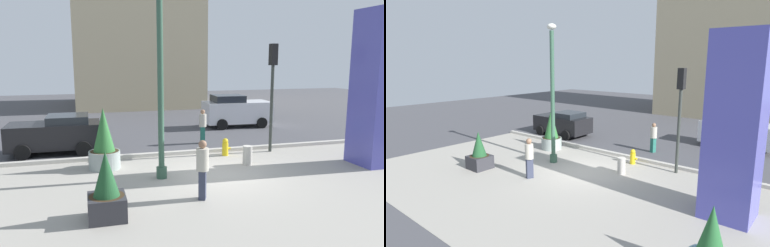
% 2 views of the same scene
% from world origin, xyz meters
% --- Properties ---
extents(ground_plane, '(60.00, 60.00, 0.00)m').
position_xyz_m(ground_plane, '(0.00, 4.00, 0.00)').
color(ground_plane, '#47474C').
extents(plaza_pavement, '(18.00, 10.00, 0.02)m').
position_xyz_m(plaza_pavement, '(0.00, -2.00, 0.00)').
color(plaza_pavement, '#9E998E').
rests_on(plaza_pavement, ground_plane).
extents(curb_strip, '(18.00, 0.24, 0.16)m').
position_xyz_m(curb_strip, '(0.00, 3.12, 0.08)').
color(curb_strip, '#B7B2A8').
rests_on(curb_strip, ground_plane).
extents(lamp_post, '(0.44, 0.44, 6.68)m').
position_xyz_m(lamp_post, '(-2.02, 0.15, 3.26)').
color(lamp_post, '#335642').
rests_on(lamp_post, ground_plane).
extents(art_pillar_blue, '(1.53, 1.53, 5.88)m').
position_xyz_m(art_pillar_blue, '(6.28, -0.34, 2.94)').
color(art_pillar_blue, '#4C4CAD').
rests_on(art_pillar_blue, ground_plane).
extents(potted_plant_mid_plaza, '(0.94, 0.94, 1.78)m').
position_xyz_m(potted_plant_mid_plaza, '(-4.01, -2.75, 0.74)').
color(potted_plant_mid_plaza, '#2D2D33').
rests_on(potted_plant_mid_plaza, ground_plane).
extents(potted_plant_near_right, '(1.16, 1.16, 2.29)m').
position_xyz_m(potted_plant_near_right, '(-3.83, 1.87, 0.94)').
color(potted_plant_near_right, gray).
rests_on(potted_plant_near_right, ground_plane).
extents(fire_hydrant, '(0.36, 0.26, 0.75)m').
position_xyz_m(fire_hydrant, '(1.17, 2.43, 0.37)').
color(fire_hydrant, gold).
rests_on(fire_hydrant, ground_plane).
extents(concrete_bollard, '(0.36, 0.36, 0.75)m').
position_xyz_m(concrete_bollard, '(1.49, 0.87, 0.38)').
color(concrete_bollard, '#B2ADA3').
rests_on(concrete_bollard, ground_plane).
extents(traffic_light_far_side, '(0.28, 0.42, 4.68)m').
position_xyz_m(traffic_light_far_side, '(3.33, 2.57, 3.14)').
color(traffic_light_far_side, '#333833').
rests_on(traffic_light_far_side, ground_plane).
extents(car_far_lane, '(3.85, 2.14, 1.64)m').
position_xyz_m(car_far_lane, '(-5.72, 4.93, 0.85)').
color(car_far_lane, black).
rests_on(car_far_lane, ground_plane).
extents(car_curb_west, '(4.04, 2.16, 1.92)m').
position_xyz_m(car_curb_west, '(4.28, 8.83, 0.97)').
color(car_curb_west, silver).
rests_on(car_curb_west, ground_plane).
extents(pedestrian_by_curb, '(0.48, 0.48, 1.76)m').
position_xyz_m(pedestrian_by_curb, '(-1.26, -2.10, 0.99)').
color(pedestrian_by_curb, '#33384C').
rests_on(pedestrian_by_curb, ground_plane).
extents(pedestrian_crossing, '(0.41, 0.41, 1.65)m').
position_xyz_m(pedestrian_crossing, '(0.97, 4.99, 0.92)').
color(pedestrian_crossing, '#236656').
rests_on(pedestrian_crossing, ground_plane).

